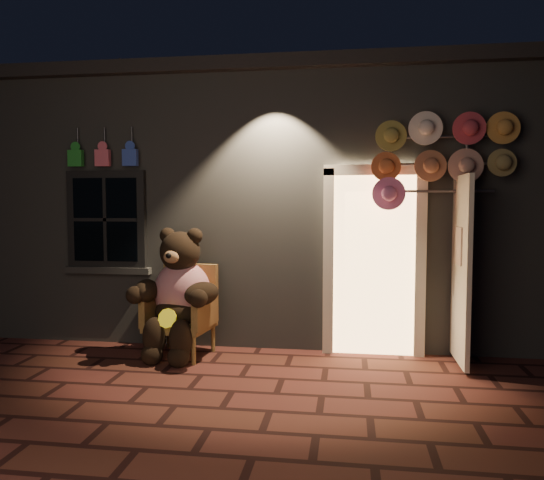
# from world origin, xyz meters

# --- Properties ---
(ground) EXTENTS (60.00, 60.00, 0.00)m
(ground) POSITION_xyz_m (0.00, 0.00, 0.00)
(ground) COLOR #52241F
(ground) RESTS_ON ground
(shop_building) EXTENTS (7.30, 5.95, 3.51)m
(shop_building) POSITION_xyz_m (0.00, 3.99, 1.74)
(shop_building) COLOR slate
(shop_building) RESTS_ON ground
(wicker_armchair) EXTENTS (0.79, 0.73, 1.03)m
(wicker_armchair) POSITION_xyz_m (-0.83, 1.13, 0.52)
(wicker_armchair) COLOR #A0823E
(wicker_armchair) RESTS_ON ground
(teddy_bear) EXTENTS (1.07, 0.89, 1.49)m
(teddy_bear) POSITION_xyz_m (-0.84, 1.00, 0.72)
(teddy_bear) COLOR #A91226
(teddy_bear) RESTS_ON ground
(hat_rack) EXTENTS (1.53, 0.22, 2.70)m
(hat_rack) POSITION_xyz_m (2.04, 1.28, 2.26)
(hat_rack) COLOR #59595E
(hat_rack) RESTS_ON ground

